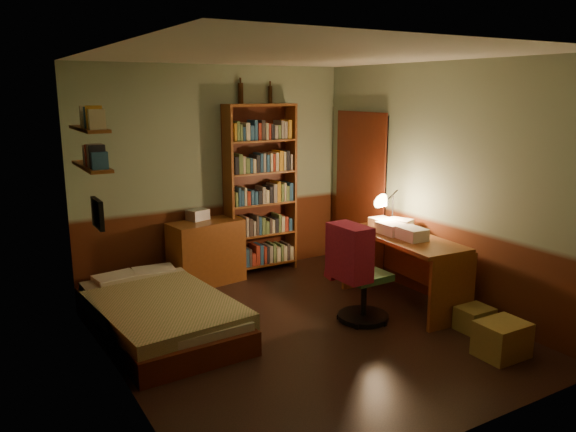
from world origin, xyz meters
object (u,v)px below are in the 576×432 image
desk (403,271)px  desk_lamp (393,198)px  cardboard_box_a (502,339)px  cardboard_box_b (475,319)px  bed (158,301)px  bookshelf (261,190)px  dresser (206,252)px  office_chair (365,269)px  mini_stereo (198,215)px

desk → desk_lamp: bearing=68.9°
cardboard_box_a → cardboard_box_b: 0.56m
bed → desk: size_ratio=1.41×
bookshelf → desk: 2.11m
cardboard_box_a → cardboard_box_b: (0.23, 0.51, -0.04)m
dresser → bookshelf: size_ratio=0.41×
desk → cardboard_box_b: desk is taller
bookshelf → dresser: bearing=-173.2°
bed → desk: (2.51, -0.71, 0.08)m
office_chair → bookshelf: bearing=92.4°
bookshelf → cardboard_box_a: 3.41m
bed → bookshelf: size_ratio=0.95×
office_chair → dresser: bearing=114.8°
dresser → mini_stereo: bearing=102.1°
bed → cardboard_box_a: bearing=-43.3°
dresser → cardboard_box_a: bearing=-72.3°
bed → dresser: dresser is taller
bookshelf → desk: bookshelf is taller
desk_lamp → cardboard_box_a: (-0.29, -1.83, -0.94)m
mini_stereo → cardboard_box_b: bearing=-76.3°
bed → bookshelf: (1.73, 1.13, 0.77)m
desk → cardboard_box_a: bearing=-89.9°
cardboard_box_b → desk: bearing=99.7°
bookshelf → cardboard_box_b: bookshelf is taller
cardboard_box_b → office_chair: bearing=135.9°
cardboard_box_b → desk_lamp: bearing=87.5°
dresser → cardboard_box_a: size_ratio=2.06×
bed → cardboard_box_b: bearing=-33.4°
bed → desk_lamp: 2.84m
desk_lamp → office_chair: (-0.84, -0.57, -0.55)m
bed → dresser: size_ratio=2.34×
cardboard_box_a → desk_lamp: bearing=81.0°
desk_lamp → cardboard_box_a: size_ratio=1.53×
bookshelf → office_chair: size_ratio=1.97×
desk → desk_lamp: size_ratio=2.24×
cardboard_box_a → cardboard_box_b: bearing=65.5°
bed → office_chair: bearing=-26.3°
bed → cardboard_box_b: bed is taller
mini_stereo → cardboard_box_b: (1.76, -2.75, -0.72)m
bed → bookshelf: bookshelf is taller
mini_stereo → office_chair: office_chair is taller
bed → desk: 2.61m
bookshelf → cardboard_box_b: bearing=-70.4°
bed → bookshelf: 2.20m
cardboard_box_a → office_chair: bearing=113.5°
dresser → bookshelf: bearing=-1.6°
dresser → bookshelf: (0.79, 0.08, 0.68)m
mini_stereo → cardboard_box_a: 3.66m
cardboard_box_b → dresser: bearing=123.3°
bed → cardboard_box_b: (2.66, -1.58, -0.19)m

